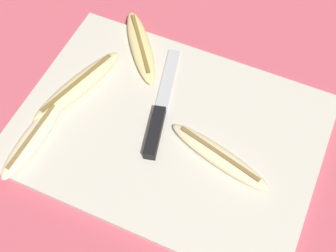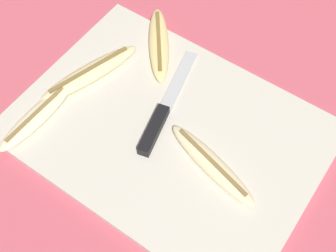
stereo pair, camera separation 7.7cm
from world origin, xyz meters
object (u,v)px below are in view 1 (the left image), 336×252
object	(u,v)px
banana_cream_curved	(219,156)
banana_bright_far	(33,138)
banana_soft_right	(78,86)
knife	(158,120)
banana_golden_short	(141,46)

from	to	relation	value
banana_cream_curved	banana_bright_far	world-z (taller)	banana_cream_curved
banana_soft_right	banana_cream_curved	size ratio (longest dim) A/B	1.07
banana_bright_far	knife	bearing A→B (deg)	33.86
knife	banana_bright_far	xyz separation A→B (m)	(-0.17, -0.12, 0.00)
knife	banana_soft_right	world-z (taller)	banana_soft_right
knife	banana_soft_right	xyz separation A→B (m)	(-0.16, 0.01, 0.00)
banana_golden_short	banana_cream_curved	bearing A→B (deg)	-36.13
banana_soft_right	banana_bright_far	size ratio (longest dim) A/B	1.22
knife	banana_cream_curved	distance (m)	0.12
banana_bright_far	banana_golden_short	size ratio (longest dim) A/B	1.01
banana_soft_right	banana_cream_curved	world-z (taller)	banana_soft_right
banana_soft_right	banana_cream_curved	distance (m)	0.28
banana_soft_right	knife	bearing A→B (deg)	-2.17
knife	banana_cream_curved	bearing A→B (deg)	-24.40
banana_cream_curved	banana_golden_short	xyz separation A→B (m)	(-0.21, 0.16, 0.00)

